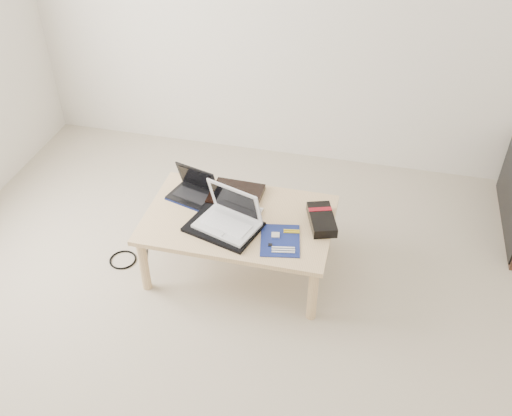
% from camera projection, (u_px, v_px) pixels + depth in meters
% --- Properties ---
extents(ground, '(4.00, 4.00, 0.00)m').
position_uv_depth(ground, '(222.00, 349.00, 3.09)').
color(ground, '#BBAF98').
rests_on(ground, ground).
extents(room_shell, '(4.20, 4.20, 2.70)m').
position_uv_depth(room_shell, '(205.00, 57.00, 2.05)').
color(room_shell, silver).
rests_on(room_shell, ground).
extents(coffee_table, '(1.10, 0.70, 0.40)m').
position_uv_depth(coffee_table, '(239.00, 224.00, 3.37)').
color(coffee_table, '#DEBA85').
rests_on(coffee_table, ground).
extents(book, '(0.32, 0.27, 0.03)m').
position_uv_depth(book, '(236.00, 195.00, 3.49)').
color(book, black).
rests_on(book, coffee_table).
extents(netbook, '(0.32, 0.27, 0.20)m').
position_uv_depth(netbook, '(194.00, 190.00, 3.48)').
color(netbook, black).
rests_on(netbook, coffee_table).
extents(tablet, '(0.30, 0.24, 0.01)m').
position_uv_depth(tablet, '(235.00, 209.00, 3.39)').
color(tablet, black).
rests_on(tablet, coffee_table).
extents(remote, '(0.07, 0.20, 0.02)m').
position_uv_depth(remote, '(254.00, 218.00, 3.32)').
color(remote, silver).
rests_on(remote, coffee_table).
extents(neoprene_sleeve, '(0.46, 0.39, 0.02)m').
position_uv_depth(neoprene_sleeve, '(223.00, 227.00, 3.26)').
color(neoprene_sleeve, black).
rests_on(neoprene_sleeve, coffee_table).
extents(white_laptop, '(0.40, 0.33, 0.24)m').
position_uv_depth(white_laptop, '(229.00, 217.00, 3.24)').
color(white_laptop, silver).
rests_on(white_laptop, neoprene_sleeve).
extents(motherboard, '(0.26, 0.31, 0.01)m').
position_uv_depth(motherboard, '(280.00, 240.00, 3.18)').
color(motherboard, '#0D1054').
rests_on(motherboard, coffee_table).
extents(gpu_box, '(0.21, 0.30, 0.06)m').
position_uv_depth(gpu_box, '(322.00, 219.00, 3.28)').
color(gpu_box, black).
rests_on(gpu_box, coffee_table).
extents(cable_coil, '(0.11, 0.11, 0.01)m').
position_uv_depth(cable_coil, '(221.00, 223.00, 3.30)').
color(cable_coil, black).
rests_on(cable_coil, coffee_table).
extents(floor_cable_coil, '(0.19, 0.19, 0.01)m').
position_uv_depth(floor_cable_coil, '(123.00, 260.00, 3.63)').
color(floor_cable_coil, black).
rests_on(floor_cable_coil, ground).
extents(floor_cable_trail, '(0.12, 0.33, 0.01)m').
position_uv_depth(floor_cable_trail, '(147.00, 255.00, 3.67)').
color(floor_cable_trail, black).
rests_on(floor_cable_trail, ground).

